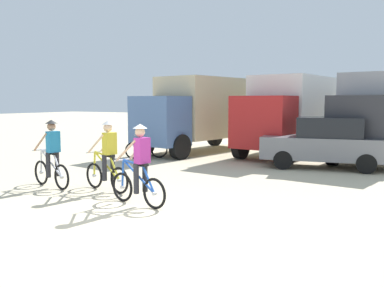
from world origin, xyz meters
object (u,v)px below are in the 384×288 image
(box_truck_white_box, at_px, (292,111))
(cyclist_cowboy_hat, at_px, (107,159))
(box_truck_tan_camper, at_px, (203,110))
(bicycle_spare, at_px, (146,149))
(cyclist_orange_shirt, at_px, (52,156))
(box_truck_grey_hauler, at_px, (382,112))
(cyclist_near_camera, at_px, (139,168))
(sedan_parked, at_px, (326,143))

(box_truck_white_box, bearing_deg, cyclist_cowboy_hat, -101.73)
(box_truck_tan_camper, bearing_deg, bicycle_spare, -104.82)
(cyclist_orange_shirt, height_order, bicycle_spare, cyclist_orange_shirt)
(cyclist_orange_shirt, height_order, cyclist_cowboy_hat, same)
(cyclist_cowboy_hat, distance_m, bicycle_spare, 6.18)
(box_truck_grey_hauler, relative_size, cyclist_near_camera, 3.84)
(sedan_parked, relative_size, cyclist_cowboy_hat, 2.44)
(cyclist_near_camera, bearing_deg, box_truck_grey_hauler, 69.50)
(cyclist_orange_shirt, bearing_deg, cyclist_near_camera, -8.10)
(box_truck_grey_hauler, height_order, cyclist_orange_shirt, box_truck_grey_hauler)
(box_truck_white_box, relative_size, cyclist_near_camera, 3.84)
(box_truck_grey_hauler, bearing_deg, cyclist_orange_shirt, -125.04)
(bicycle_spare, bearing_deg, cyclist_orange_shirt, -79.65)
(cyclist_near_camera, relative_size, bicycle_spare, 1.40)
(box_truck_grey_hauler, height_order, cyclist_cowboy_hat, box_truck_grey_hauler)
(box_truck_white_box, bearing_deg, cyclist_orange_shirt, -109.67)
(box_truck_grey_hauler, relative_size, cyclist_cowboy_hat, 3.84)
(cyclist_orange_shirt, bearing_deg, sedan_parked, 50.27)
(box_truck_grey_hauler, xyz_separation_m, cyclist_orange_shirt, (-7.20, -10.26, -1.03))
(box_truck_white_box, xyz_separation_m, box_truck_grey_hauler, (3.55, 0.07, 0.00))
(cyclist_near_camera, bearing_deg, bicycle_spare, 123.86)
(sedan_parked, bearing_deg, box_truck_white_box, 122.38)
(cyclist_cowboy_hat, relative_size, cyclist_near_camera, 1.00)
(box_truck_white_box, relative_size, box_truck_grey_hauler, 1.00)
(box_truck_white_box, height_order, cyclist_orange_shirt, box_truck_white_box)
(sedan_parked, bearing_deg, cyclist_near_camera, -109.09)
(box_truck_white_box, height_order, sedan_parked, box_truck_white_box)
(box_truck_tan_camper, distance_m, bicycle_spare, 3.70)
(cyclist_cowboy_hat, bearing_deg, cyclist_near_camera, -27.17)
(box_truck_tan_camper, distance_m, sedan_parked, 6.45)
(box_truck_grey_hauler, distance_m, cyclist_orange_shirt, 12.58)
(sedan_parked, bearing_deg, box_truck_tan_camper, 158.95)
(box_truck_white_box, distance_m, cyclist_cowboy_hat, 10.10)
(cyclist_orange_shirt, xyz_separation_m, bicycle_spare, (-1.08, 5.91, -0.45))
(sedan_parked, xyz_separation_m, cyclist_orange_shirt, (-5.73, -6.90, -0.04))
(box_truck_grey_hauler, bearing_deg, cyclist_near_camera, -110.50)
(cyclist_cowboy_hat, bearing_deg, sedan_parked, 57.70)
(sedan_parked, bearing_deg, bicycle_spare, -171.72)
(box_truck_tan_camper, xyz_separation_m, box_truck_white_box, (3.86, 1.01, 0.00))
(cyclist_orange_shirt, height_order, cyclist_near_camera, same)
(box_truck_grey_hauler, relative_size, bicycle_spare, 5.37)
(box_truck_tan_camper, xyz_separation_m, sedan_parked, (5.95, -2.29, -0.99))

